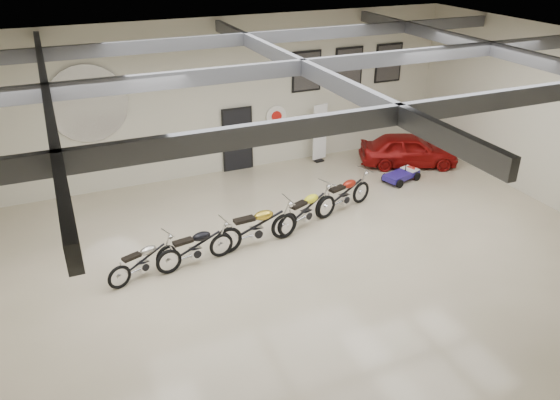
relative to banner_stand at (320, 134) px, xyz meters
name	(u,v)px	position (x,y,z in m)	size (l,w,h in m)	color
floor	(299,260)	(-3.34, -5.50, -1.00)	(16.00, 12.00, 0.01)	#C2B194
ceiling	(303,55)	(-3.34, -5.50, 4.00)	(16.00, 12.00, 0.01)	slate
back_wall	(220,99)	(-3.34, 0.50, 1.50)	(16.00, 0.02, 5.00)	beige
right_wall	(560,122)	(4.66, -5.50, 1.50)	(0.02, 12.00, 5.00)	beige
ceiling_beams	(303,67)	(-3.34, -5.50, 3.75)	(15.80, 11.80, 0.32)	#4F5056
door	(237,140)	(-2.84, 0.45, 0.05)	(0.92, 0.08, 2.10)	black
logo_plaque	(88,104)	(-7.34, 0.45, 1.80)	(2.30, 0.06, 1.16)	silver
poster_left	(306,71)	(-0.34, 0.46, 2.10)	(1.05, 0.08, 1.35)	black
poster_mid	(349,67)	(1.26, 0.46, 2.10)	(1.05, 0.08, 1.35)	black
poster_right	(388,63)	(2.86, 0.46, 2.10)	(1.05, 0.08, 1.35)	black
oil_sign	(276,116)	(-1.44, 0.45, 0.70)	(0.72, 0.10, 0.72)	white
banner_stand	(320,134)	(0.00, 0.00, 0.00)	(0.54, 0.22, 1.99)	white
motorcycle_silver	(143,260)	(-6.98, -4.74, -0.53)	(1.78, 0.55, 0.93)	silver
motorcycle_black	(195,246)	(-5.72, -4.70, -0.48)	(1.97, 0.61, 1.02)	silver
motorcycle_gold	(257,226)	(-4.05, -4.45, -0.42)	(2.23, 0.69, 1.16)	silver
motorcycle_yellow	(306,209)	(-2.45, -4.04, -0.46)	(2.08, 0.65, 1.08)	silver
motorcycle_red	(344,193)	(-1.02, -3.59, -0.46)	(2.08, 0.64, 1.08)	silver
go_kart	(404,172)	(1.81, -2.51, -0.72)	(1.55, 0.70, 0.56)	navy
vintage_car	(409,150)	(2.66, -1.50, -0.43)	(3.30, 1.33, 1.13)	maroon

